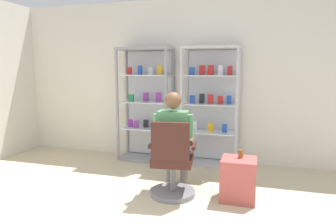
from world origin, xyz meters
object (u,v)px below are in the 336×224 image
object	(u,v)px
display_cabinet_right	(211,106)
display_cabinet_left	(147,104)
office_chair	(172,166)
tea_glass	(241,154)
seated_shopkeeper	(174,137)
storage_crate	(238,179)

from	to	relation	value
display_cabinet_right	display_cabinet_left	bearing A→B (deg)	179.99
display_cabinet_right	office_chair	size ratio (longest dim) A/B	1.98
tea_glass	seated_shopkeeper	bearing A→B (deg)	-177.63
office_chair	tea_glass	bearing A→B (deg)	13.82
display_cabinet_left	storage_crate	xyz separation A→B (m)	(1.64, -1.30, -0.71)
display_cabinet_left	display_cabinet_right	size ratio (longest dim) A/B	1.00
storage_crate	tea_glass	world-z (taller)	tea_glass
display_cabinet_left	storage_crate	bearing A→B (deg)	-38.35
display_cabinet_right	office_chair	xyz separation A→B (m)	(-0.24, -1.44, -0.58)
office_chair	display_cabinet_left	bearing A→B (deg)	120.71
display_cabinet_left	display_cabinet_right	distance (m)	1.10
storage_crate	tea_glass	distance (m)	0.31
display_cabinet_left	tea_glass	size ratio (longest dim) A/B	19.42
display_cabinet_left	office_chair	bearing A→B (deg)	-59.29
display_cabinet_left	tea_glass	bearing A→B (deg)	-37.05
storage_crate	tea_glass	xyz separation A→B (m)	(0.01, 0.05, 0.30)
display_cabinet_left	seated_shopkeeper	bearing A→B (deg)	-56.87
seated_shopkeeper	tea_glass	size ratio (longest dim) A/B	13.19
seated_shopkeeper	storage_crate	bearing A→B (deg)	-1.09
display_cabinet_left	tea_glass	distance (m)	2.11
display_cabinet_right	office_chair	world-z (taller)	display_cabinet_right
display_cabinet_left	office_chair	size ratio (longest dim) A/B	1.98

